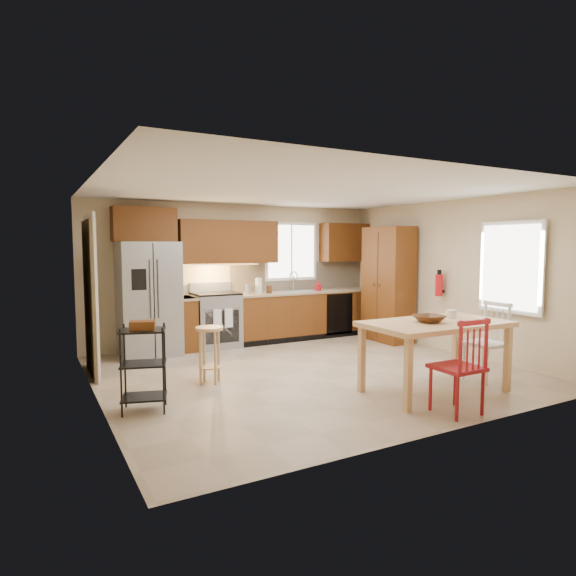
# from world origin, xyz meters

# --- Properties ---
(floor) EXTENTS (5.50, 5.50, 0.00)m
(floor) POSITION_xyz_m (0.00, 0.00, 0.00)
(floor) COLOR gray
(floor) RESTS_ON ground
(ceiling) EXTENTS (5.50, 5.00, 0.02)m
(ceiling) POSITION_xyz_m (0.00, 0.00, 2.50)
(ceiling) COLOR silver
(ceiling) RESTS_ON ground
(wall_back) EXTENTS (5.50, 0.02, 2.50)m
(wall_back) POSITION_xyz_m (0.00, 2.50, 1.25)
(wall_back) COLOR #CCB793
(wall_back) RESTS_ON ground
(wall_front) EXTENTS (5.50, 0.02, 2.50)m
(wall_front) POSITION_xyz_m (0.00, -2.50, 1.25)
(wall_front) COLOR #CCB793
(wall_front) RESTS_ON ground
(wall_left) EXTENTS (0.02, 5.00, 2.50)m
(wall_left) POSITION_xyz_m (-2.75, 0.00, 1.25)
(wall_left) COLOR #CCB793
(wall_left) RESTS_ON ground
(wall_right) EXTENTS (0.02, 5.00, 2.50)m
(wall_right) POSITION_xyz_m (2.75, 0.00, 1.25)
(wall_right) COLOR #CCB793
(wall_right) RESTS_ON ground
(refrigerator) EXTENTS (0.92, 0.75, 1.82)m
(refrigerator) POSITION_xyz_m (-1.70, 2.12, 0.91)
(refrigerator) COLOR gray
(refrigerator) RESTS_ON floor
(range_stove) EXTENTS (0.76, 0.63, 0.92)m
(range_stove) POSITION_xyz_m (-0.55, 2.19, 0.46)
(range_stove) COLOR gray
(range_stove) RESTS_ON floor
(base_cabinet_narrow) EXTENTS (0.30, 0.60, 0.90)m
(base_cabinet_narrow) POSITION_xyz_m (-1.10, 2.20, 0.45)
(base_cabinet_narrow) COLOR #5B3010
(base_cabinet_narrow) RESTS_ON floor
(base_cabinet_run) EXTENTS (2.92, 0.60, 0.90)m
(base_cabinet_run) POSITION_xyz_m (1.29, 2.20, 0.45)
(base_cabinet_run) COLOR #5B3010
(base_cabinet_run) RESTS_ON floor
(dishwasher) EXTENTS (0.60, 0.02, 0.78)m
(dishwasher) POSITION_xyz_m (1.85, 1.91, 0.45)
(dishwasher) COLOR black
(dishwasher) RESTS_ON floor
(backsplash) EXTENTS (2.92, 0.03, 0.55)m
(backsplash) POSITION_xyz_m (1.29, 2.48, 1.18)
(backsplash) COLOR #C8B496
(backsplash) RESTS_ON wall_back
(upper_over_fridge) EXTENTS (1.00, 0.35, 0.55)m
(upper_over_fridge) POSITION_xyz_m (-1.70, 2.33, 2.10)
(upper_over_fridge) COLOR #57290E
(upper_over_fridge) RESTS_ON wall_back
(upper_left_block) EXTENTS (1.80, 0.35, 0.75)m
(upper_left_block) POSITION_xyz_m (-0.25, 2.33, 1.83)
(upper_left_block) COLOR #57290E
(upper_left_block) RESTS_ON wall_back
(upper_right_block) EXTENTS (1.00, 0.35, 0.75)m
(upper_right_block) POSITION_xyz_m (2.25, 2.33, 1.83)
(upper_right_block) COLOR #57290E
(upper_right_block) RESTS_ON wall_back
(window_back) EXTENTS (1.12, 0.04, 1.12)m
(window_back) POSITION_xyz_m (1.10, 2.48, 1.65)
(window_back) COLOR white
(window_back) RESTS_ON wall_back
(sink) EXTENTS (0.62, 0.46, 0.16)m
(sink) POSITION_xyz_m (1.10, 2.20, 0.86)
(sink) COLOR gray
(sink) RESTS_ON base_cabinet_run
(undercab_glow) EXTENTS (1.60, 0.30, 0.01)m
(undercab_glow) POSITION_xyz_m (-0.55, 2.30, 1.43)
(undercab_glow) COLOR #FFBF66
(undercab_glow) RESTS_ON wall_back
(soap_bottle) EXTENTS (0.09, 0.09, 0.19)m
(soap_bottle) POSITION_xyz_m (1.48, 2.10, 1.00)
(soap_bottle) COLOR #B60C14
(soap_bottle) RESTS_ON base_cabinet_run
(paper_towel) EXTENTS (0.12, 0.12, 0.28)m
(paper_towel) POSITION_xyz_m (0.25, 2.15, 1.04)
(paper_towel) COLOR silver
(paper_towel) RESTS_ON base_cabinet_run
(canister_steel) EXTENTS (0.11, 0.11, 0.18)m
(canister_steel) POSITION_xyz_m (0.05, 2.15, 0.99)
(canister_steel) COLOR gray
(canister_steel) RESTS_ON base_cabinet_run
(canister_wood) EXTENTS (0.10, 0.10, 0.14)m
(canister_wood) POSITION_xyz_m (0.45, 2.12, 0.97)
(canister_wood) COLOR #502A15
(canister_wood) RESTS_ON base_cabinet_run
(pantry) EXTENTS (0.50, 0.95, 2.10)m
(pantry) POSITION_xyz_m (2.43, 1.20, 1.05)
(pantry) COLOR #5B3010
(pantry) RESTS_ON floor
(fire_extinguisher) EXTENTS (0.12, 0.12, 0.36)m
(fire_extinguisher) POSITION_xyz_m (2.63, 0.15, 1.10)
(fire_extinguisher) COLOR #B60C14
(fire_extinguisher) RESTS_ON wall_right
(window_right) EXTENTS (0.04, 1.02, 1.32)m
(window_right) POSITION_xyz_m (2.68, -1.15, 1.45)
(window_right) COLOR white
(window_right) RESTS_ON wall_right
(doorway) EXTENTS (0.04, 0.95, 2.10)m
(doorway) POSITION_xyz_m (-2.67, 1.30, 1.05)
(doorway) COLOR #8C7A59
(doorway) RESTS_ON wall_left
(dining_table) EXTENTS (1.73, 0.99, 0.84)m
(dining_table) POSITION_xyz_m (0.86, -1.51, 0.42)
(dining_table) COLOR tan
(dining_table) RESTS_ON floor
(chair_red) EXTENTS (0.48, 0.48, 1.01)m
(chair_red) POSITION_xyz_m (0.51, -2.16, 0.51)
(chair_red) COLOR maroon
(chair_red) RESTS_ON floor
(chair_white) EXTENTS (0.48, 0.48, 1.01)m
(chair_white) POSITION_xyz_m (1.81, -1.46, 0.51)
(chair_white) COLOR silver
(chair_white) RESTS_ON floor
(table_bowl) EXTENTS (0.35, 0.35, 0.09)m
(table_bowl) POSITION_xyz_m (0.76, -1.51, 0.85)
(table_bowl) COLOR #502A15
(table_bowl) RESTS_ON dining_table
(table_jar) EXTENTS (0.14, 0.14, 0.16)m
(table_jar) POSITION_xyz_m (1.24, -1.41, 0.88)
(table_jar) COLOR silver
(table_jar) RESTS_ON dining_table
(bar_stool) EXTENTS (0.46, 0.46, 0.73)m
(bar_stool) POSITION_xyz_m (-1.39, 0.15, 0.36)
(bar_stool) COLOR tan
(bar_stool) RESTS_ON floor
(utility_cart) EXTENTS (0.54, 0.48, 0.92)m
(utility_cart) POSITION_xyz_m (-2.35, -0.53, 0.46)
(utility_cart) COLOR black
(utility_cart) RESTS_ON floor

